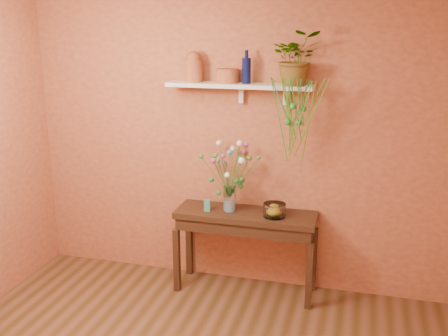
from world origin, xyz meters
name	(u,v)px	position (x,y,z in m)	size (l,w,h in m)	color
room	(153,220)	(0.00, 0.00, 1.35)	(4.04, 4.04, 2.70)	brown
sideboard	(246,224)	(0.15, 1.77, 0.67)	(1.29, 0.41, 0.78)	#361D14
wall_shelf	(240,86)	(0.06, 1.87, 1.92)	(1.30, 0.24, 0.19)	white
terracotta_jug	(193,67)	(-0.38, 1.88, 2.07)	(0.20, 0.20, 0.27)	#B56133
terracotta_pot	(228,76)	(-0.06, 1.90, 2.00)	(0.20, 0.20, 0.12)	#B56133
blue_bottle	(246,70)	(0.11, 1.88, 2.05)	(0.09, 0.09, 0.29)	#080E39
spider_plant	(296,58)	(0.54, 1.86, 2.17)	(0.41, 0.36, 0.46)	#28762B
plant_fronds	(295,113)	(0.57, 1.70, 1.73)	(0.49, 0.36, 0.73)	#28762B
glass_vase	(229,201)	(-0.01, 1.77, 0.88)	(0.11, 0.11, 0.23)	white
bouquet	(231,164)	(0.01, 1.77, 1.23)	(0.57, 0.45, 0.55)	#386B28
glass_bowl	(274,211)	(0.42, 1.73, 0.84)	(0.20, 0.20, 0.12)	white
lemon	(274,211)	(0.41, 1.74, 0.83)	(0.08, 0.08, 0.08)	gold
carton	(207,206)	(-0.20, 1.71, 0.84)	(0.05, 0.04, 0.11)	teal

